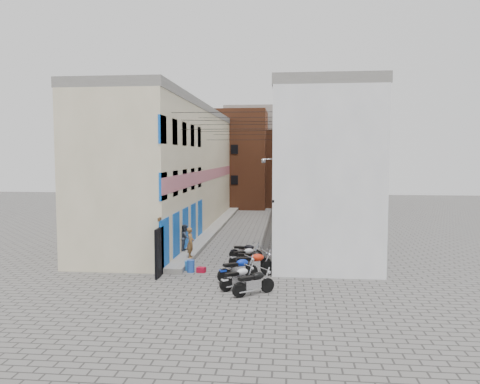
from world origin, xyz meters
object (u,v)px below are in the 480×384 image
(motorcycle_b, at_px, (239,277))
(water_jug_near, at_px, (191,266))
(motorcycle_e, at_px, (252,259))
(motorcycle_g, at_px, (246,251))
(motorcycle_c, at_px, (238,268))
(motorcycle_d, at_px, (252,263))
(person_a, at_px, (190,243))
(motorcycle_a, at_px, (254,281))
(motorcycle_f, at_px, (245,255))
(water_jug_far, at_px, (188,266))
(person_b, at_px, (185,237))
(red_crate, at_px, (201,270))

(motorcycle_b, xyz_separation_m, water_jug_near, (-2.51, 2.53, -0.23))
(motorcycle_e, xyz_separation_m, motorcycle_g, (-0.47, 2.07, -0.05))
(motorcycle_c, distance_m, motorcycle_d, 0.97)
(person_a, distance_m, water_jug_near, 2.11)
(motorcycle_b, relative_size, motorcycle_d, 0.82)
(motorcycle_a, height_order, motorcycle_f, motorcycle_a)
(motorcycle_a, xyz_separation_m, motorcycle_d, (-0.26, 2.79, 0.08))
(water_jug_far, bearing_deg, motorcycle_d, -14.81)
(motorcycle_b, relative_size, motorcycle_e, 0.92)
(motorcycle_a, relative_size, person_a, 1.20)
(person_a, bearing_deg, water_jug_far, -176.67)
(motorcycle_d, distance_m, motorcycle_e, 1.15)
(motorcycle_b, bearing_deg, motorcycle_g, 142.40)
(motorcycle_g, distance_m, water_jug_near, 3.59)
(motorcycle_a, distance_m, motorcycle_g, 6.05)
(motorcycle_a, distance_m, motorcycle_b, 0.99)
(motorcycle_c, xyz_separation_m, water_jug_far, (-2.57, 1.62, -0.35))
(motorcycle_b, xyz_separation_m, motorcycle_c, (-0.16, 1.26, 0.06))
(motorcycle_f, relative_size, water_jug_far, 4.03)
(motorcycle_b, bearing_deg, water_jug_near, -174.84)
(motorcycle_a, distance_m, person_a, 6.33)
(motorcycle_f, xyz_separation_m, person_a, (-2.83, 0.37, 0.51))
(motorcycle_f, bearing_deg, motorcycle_d, -19.34)
(motorcycle_f, relative_size, person_b, 1.24)
(motorcycle_d, distance_m, water_jug_far, 3.27)
(motorcycle_d, distance_m, motorcycle_f, 2.09)
(motorcycle_f, bearing_deg, person_a, -130.57)
(motorcycle_c, relative_size, person_a, 1.26)
(motorcycle_e, xyz_separation_m, water_jug_far, (-3.02, -0.31, -0.33))
(motorcycle_e, xyz_separation_m, red_crate, (-2.30, -0.66, -0.43))
(person_a, relative_size, water_jug_far, 3.50)
(motorcycle_f, height_order, water_jug_far, motorcycle_f)
(red_crate, bearing_deg, motorcycle_e, 16.06)
(water_jug_near, xyz_separation_m, red_crate, (0.49, 0.00, -0.16))
(motorcycle_e, height_order, water_jug_near, motorcycle_e)
(motorcycle_f, bearing_deg, motorcycle_a, -24.16)
(motorcycle_d, xyz_separation_m, person_b, (-3.97, 4.13, 0.34))
(water_jug_near, bearing_deg, motorcycle_a, -45.83)
(motorcycle_b, distance_m, person_a, 5.36)
(motorcycle_d, xyz_separation_m, motorcycle_f, (-0.50, 2.03, -0.11))
(motorcycle_a, relative_size, motorcycle_d, 0.87)
(motorcycle_a, bearing_deg, person_b, 175.58)
(person_a, xyz_separation_m, water_jug_far, (0.19, -1.58, -0.80))
(motorcycle_f, bearing_deg, water_jug_far, -98.55)
(motorcycle_e, xyz_separation_m, water_jug_near, (-2.79, -0.66, -0.27))
(motorcycle_g, relative_size, person_b, 1.22)
(motorcycle_a, height_order, person_a, person_a)
(motorcycle_c, xyz_separation_m, motorcycle_f, (0.07, 2.82, -0.05))
(water_jug_far, bearing_deg, water_jug_near, -57.54)
(person_b, bearing_deg, motorcycle_g, -107.56)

